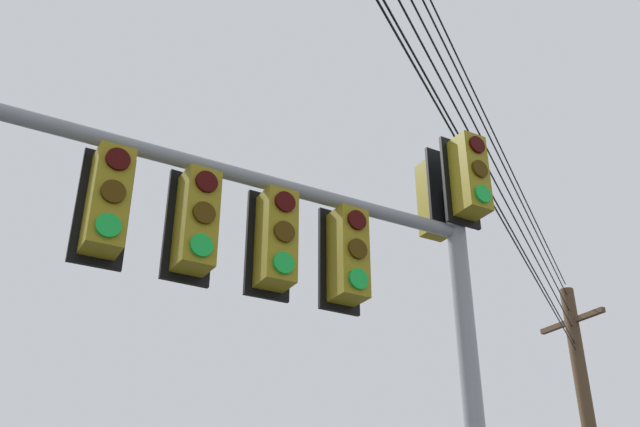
# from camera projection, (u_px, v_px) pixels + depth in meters

# --- Properties ---
(signal_mast_assembly) EXTENTS (3.26, 4.12, 6.23)m
(signal_mast_assembly) POSITION_uv_depth(u_px,v_px,m) (351.00, 269.00, 6.78)
(signal_mast_assembly) COLOR gray
(signal_mast_assembly) RESTS_ON ground
(overhead_wire_span) EXTENTS (22.47, 7.27, 1.88)m
(overhead_wire_span) POSITION_uv_depth(u_px,v_px,m) (411.00, 10.00, 7.80)
(overhead_wire_span) COLOR black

